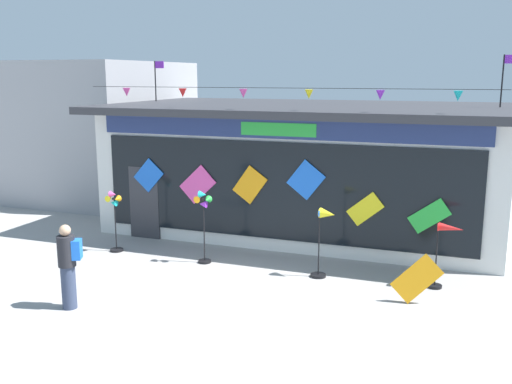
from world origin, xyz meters
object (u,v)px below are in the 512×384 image
object	(u,v)px
wind_spinner_left	(203,214)
person_near_camera	(68,265)
wind_spinner_center_right	(446,245)
kite_shop_building	(309,165)
display_kite_on_ground	(417,279)
wind_spinner_far_left	(114,213)
wind_spinner_center_left	(324,232)

from	to	relation	value
wind_spinner_left	person_near_camera	distance (m)	3.63
wind_spinner_left	wind_spinner_center_right	bearing A→B (deg)	2.23
kite_shop_building	wind_spinner_left	bearing A→B (deg)	-107.59
kite_shop_building	display_kite_on_ground	size ratio (longest dim) A/B	11.87
wind_spinner_far_left	display_kite_on_ground	world-z (taller)	wind_spinner_far_left
wind_spinner_center_right	person_near_camera	bearing A→B (deg)	-152.01
display_kite_on_ground	wind_spinner_far_left	bearing A→B (deg)	173.44
wind_spinner_center_left	wind_spinner_left	bearing A→B (deg)	-179.85
kite_shop_building	wind_spinner_left	size ratio (longest dim) A/B	6.28
wind_spinner_center_left	display_kite_on_ground	xyz separation A→B (m)	(2.08, -0.82, -0.55)
wind_spinner_center_left	display_kite_on_ground	distance (m)	2.30
wind_spinner_center_left	person_near_camera	xyz separation A→B (m)	(-4.22, -3.39, -0.17)
wind_spinner_far_left	display_kite_on_ground	size ratio (longest dim) A/B	1.69
kite_shop_building	wind_spinner_far_left	distance (m)	5.92
wind_spinner_center_right	wind_spinner_center_left	bearing A→B (deg)	-175.38
wind_spinner_left	display_kite_on_ground	xyz separation A→B (m)	(5.03, -0.81, -0.71)
wind_spinner_center_left	display_kite_on_ground	size ratio (longest dim) A/B	1.69
wind_spinner_left	display_kite_on_ground	distance (m)	5.15
kite_shop_building	display_kite_on_ground	xyz separation A→B (m)	(3.64, -5.22, -1.33)
wind_spinner_left	wind_spinner_center_left	xyz separation A→B (m)	(2.95, 0.01, -0.16)
wind_spinner_center_right	person_near_camera	world-z (taller)	person_near_camera
kite_shop_building	wind_spinner_left	world-z (taller)	kite_shop_building
wind_spinner_left	display_kite_on_ground	bearing A→B (deg)	-9.17
wind_spinner_far_left	wind_spinner_center_right	world-z (taller)	wind_spinner_far_left
wind_spinner_center_right	display_kite_on_ground	bearing A→B (deg)	-114.80
person_near_camera	wind_spinner_center_left	bearing A→B (deg)	104.02
person_near_camera	wind_spinner_far_left	bearing A→B (deg)	175.35
person_near_camera	wind_spinner_center_right	bearing A→B (deg)	93.20
wind_spinner_center_right	display_kite_on_ground	xyz separation A→B (m)	(-0.47, -1.03, -0.46)
wind_spinner_far_left	wind_spinner_center_right	xyz separation A→B (m)	(8.04, 0.16, -0.04)
wind_spinner_far_left	person_near_camera	bearing A→B (deg)	-69.86
wind_spinner_far_left	wind_spinner_center_right	distance (m)	8.04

